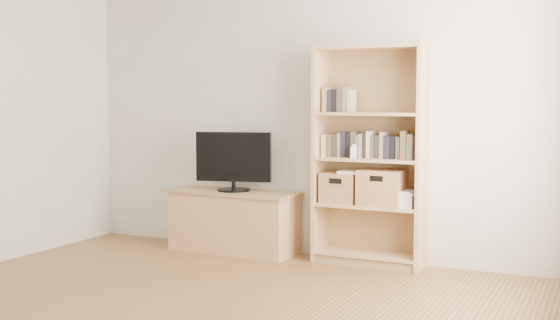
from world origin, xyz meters
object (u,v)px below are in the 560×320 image
Objects in this scene: television at (234,161)px; laptop at (359,172)px; bookshelf at (369,155)px; basket_left at (341,187)px; baby_monitor at (354,153)px; basket_right at (382,187)px; tv_stand at (234,223)px.

television reaches higher than laptop.
bookshelf is 5.94× the size of basket_left.
bookshelf is 5.88× the size of laptop.
basket_left is (1.03, 0.05, -0.19)m from television.
baby_monitor is (-0.10, -0.10, 0.03)m from bookshelf.
basket_left is at bearing -11.10° from television.
basket_left is 0.36m from basket_right.
laptop is (-0.20, -0.01, 0.12)m from basket_right.
baby_monitor is at bearing -102.19° from laptop.
bookshelf is 0.17m from laptop.
basket_left is at bearing 5.24° from tv_stand.
television is (-1.28, -0.06, -0.09)m from bookshelf.
bookshelf is at bearing 2.67° from basket_left.
tv_stand is 1.10m from basket_left.
basket_left is (1.03, 0.05, 0.38)m from tv_stand.
television is 1.18m from baby_monitor.
baby_monitor reaches higher than basket_left.
laptop is (0.16, -0.01, 0.14)m from basket_left.
tv_stand is at bearing -179.78° from laptop.
bookshelf reaches higher than basket_left.
television is 1.05m from basket_left.
tv_stand is 3.72× the size of laptop.
television is 1.41m from basket_right.
tv_stand is 12.16× the size of baby_monitor.
television is (0.00, 0.00, 0.57)m from tv_stand.
bookshelf is at bearing 178.02° from basket_right.
bookshelf reaches higher than laptop.
baby_monitor is at bearing -155.04° from basket_right.
laptop is at bearing -12.09° from television.
basket_right reaches higher than laptop.
bookshelf is at bearing 34.76° from baby_monitor.
basket_right is at bearing 4.57° from tv_stand.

